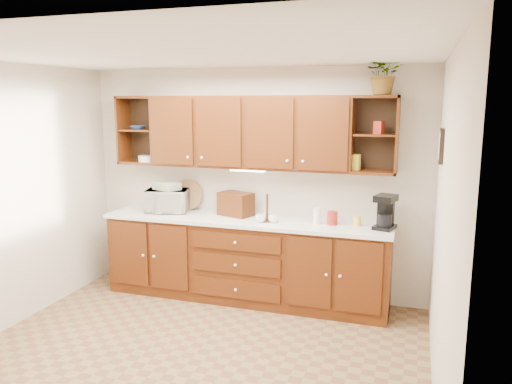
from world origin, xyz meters
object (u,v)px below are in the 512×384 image
Objects in this scene: microwave at (167,201)px; bread_box at (236,204)px; potted_plant at (385,73)px; coffee_maker at (385,212)px.

microwave is 0.84m from bread_box.
potted_plant is (1.59, -0.02, 1.43)m from bread_box.
bread_box is at bearing 179.36° from potted_plant.
coffee_maker is (2.50, -0.01, 0.04)m from microwave.
bread_box is 2.14m from potted_plant.
microwave is at bearing -164.46° from coffee_maker.
bread_box is at bearing -9.25° from microwave.
potted_plant reaches higher than microwave.
coffee_maker is 0.83× the size of potted_plant.
coffee_maker reaches higher than microwave.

